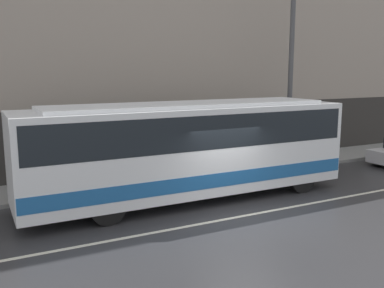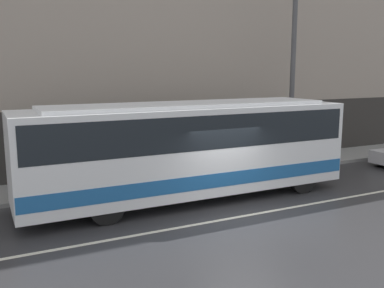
{
  "view_description": "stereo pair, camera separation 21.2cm",
  "coord_description": "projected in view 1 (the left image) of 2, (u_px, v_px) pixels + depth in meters",
  "views": [
    {
      "loc": [
        -6.95,
        -10.1,
        4.28
      ],
      "look_at": [
        -0.54,
        2.27,
        1.88
      ],
      "focal_mm": 40.0,
      "sensor_mm": 36.0,
      "label": 1
    },
    {
      "loc": [
        -6.76,
        -10.2,
        4.28
      ],
      "look_at": [
        -0.54,
        2.27,
        1.88
      ],
      "focal_mm": 40.0,
      "sensor_mm": 36.0,
      "label": 2
    }
  ],
  "objects": [
    {
      "name": "utility_pole_near",
      "position": [
        291.0,
        73.0,
        18.41
      ],
      "size": [
        0.21,
        0.21,
        8.06
      ],
      "color": "#4C4C4F",
      "rests_on": "sidewalk"
    },
    {
      "name": "pedestrian_waiting",
      "position": [
        199.0,
        153.0,
        17.85
      ],
      "size": [
        0.36,
        0.36,
        1.61
      ],
      "color": "navy",
      "rests_on": "sidewalk"
    },
    {
      "name": "building_facade",
      "position": [
        155.0,
        24.0,
        17.48
      ],
      "size": [
        60.0,
        0.35,
        12.73
      ],
      "color": "gray",
      "rests_on": "ground_plane"
    },
    {
      "name": "transit_bus",
      "position": [
        189.0,
        146.0,
        14.11
      ],
      "size": [
        11.05,
        2.56,
        3.24
      ],
      "color": "white",
      "rests_on": "ground_plane"
    },
    {
      "name": "ground_plane",
      "position": [
        243.0,
        216.0,
        12.72
      ],
      "size": [
        60.0,
        60.0,
        0.0
      ],
      "primitive_type": "plane",
      "color": "#2D2D30"
    },
    {
      "name": "sidewalk",
      "position": [
        170.0,
        176.0,
        17.3
      ],
      "size": [
        60.0,
        2.49,
        0.14
      ],
      "color": "gray",
      "rests_on": "ground_plane"
    },
    {
      "name": "lane_stripe",
      "position": [
        243.0,
        216.0,
        12.72
      ],
      "size": [
        54.0,
        0.14,
        0.01
      ],
      "color": "beige",
      "rests_on": "ground_plane"
    }
  ]
}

